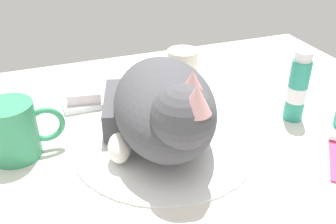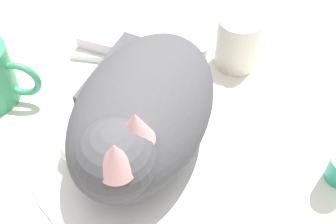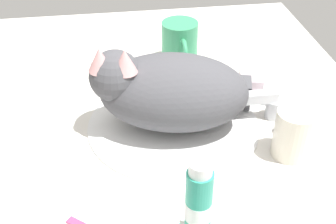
{
  "view_description": "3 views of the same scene",
  "coord_description": "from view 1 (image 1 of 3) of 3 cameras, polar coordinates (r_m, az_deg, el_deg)",
  "views": [
    {
      "loc": [
        -18.64,
        -52.52,
        39.27
      ],
      "look_at": [
        1.12,
        1.26,
        5.4
      ],
      "focal_mm": 41.17,
      "sensor_mm": 36.0,
      "label": 1
    },
    {
      "loc": [
        9.78,
        -39.22,
        55.33
      ],
      "look_at": [
        2.85,
        2.22,
        5.49
      ],
      "focal_mm": 52.42,
      "sensor_mm": 36.0,
      "label": 2
    },
    {
      "loc": [
        68.36,
        -11.12,
        52.67
      ],
      "look_at": [
        2.07,
        -1.33,
        4.75
      ],
      "focal_mm": 48.94,
      "sensor_mm": 36.0,
      "label": 3
    }
  ],
  "objects": [
    {
      "name": "soap_bar",
      "position": [
        0.8,
        -12.29,
        2.41
      ],
      "size": [
        7.34,
        5.56,
        2.21
      ],
      "primitive_type": "cube",
      "rotation": [
        0.0,
        0.0,
        -0.18
      ],
      "color": "silver",
      "rests_on": "soap_dish"
    },
    {
      "name": "rinse_cup",
      "position": [
        0.85,
        2.16,
        6.33
      ],
      "size": [
        6.69,
        6.69,
        8.88
      ],
      "color": "silver",
      "rests_on": "ground_plane"
    },
    {
      "name": "sink_basin",
      "position": [
        0.68,
        -0.52,
        -4.29
      ],
      "size": [
        32.38,
        32.38,
        0.83
      ],
      "primitive_type": "cylinder",
      "color": "white",
      "rests_on": "ground_plane"
    },
    {
      "name": "toothbrush",
      "position": [
        0.71,
        23.32,
        -5.55
      ],
      "size": [
        9.21,
        11.01,
        1.6
      ],
      "color": "#D83F72",
      "rests_on": "ground_plane"
    },
    {
      "name": "coffee_mug",
      "position": [
        0.67,
        -21.85,
        -2.53
      ],
      "size": [
        12.64,
        8.22,
        9.71
      ],
      "color": "#389966",
      "rests_on": "ground_plane"
    },
    {
      "name": "toothpaste_bottle",
      "position": [
        0.76,
        18.62,
        3.3
      ],
      "size": [
        3.77,
        3.77,
        13.84
      ],
      "color": "teal",
      "rests_on": "ground_plane"
    },
    {
      "name": "faucet",
      "position": [
        0.82,
        -4.87,
        3.91
      ],
      "size": [
        12.91,
        11.1,
        5.89
      ],
      "color": "silver",
      "rests_on": "ground_plane"
    },
    {
      "name": "ground_plane",
      "position": [
        0.69,
        -0.52,
        -5.6
      ],
      "size": [
        110.0,
        82.5,
        3.0
      ],
      "primitive_type": "cube",
      "color": "silver"
    },
    {
      "name": "soap_dish",
      "position": [
        0.81,
        -12.16,
        1.35
      ],
      "size": [
        9.0,
        6.4,
        1.2
      ],
      "primitive_type": "cube",
      "color": "white",
      "rests_on": "ground_plane"
    },
    {
      "name": "cat",
      "position": [
        0.63,
        -0.64,
        0.72
      ],
      "size": [
        22.07,
        32.41,
        16.59
      ],
      "color": "#4C4C51",
      "rests_on": "sink_basin"
    }
  ]
}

